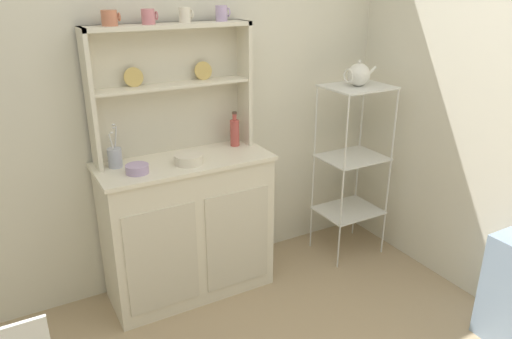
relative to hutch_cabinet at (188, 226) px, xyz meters
The scene contains 13 objects.
wall_back 0.83m from the hutch_cabinet, 100.37° to the left, with size 3.84×0.05×2.50m, color silver.
hutch_cabinet is the anchor object (origin of this frame).
hutch_shelf_unit 0.90m from the hutch_cabinet, 90.00° to the left, with size 0.97×0.18×0.77m.
bakers_rack 1.25m from the hutch_cabinet, ahead, with size 0.43×0.35×1.24m.
cup_terracotta_0 1.29m from the hutch_cabinet, 159.01° to the left, with size 0.10×0.08×0.08m.
cup_rose_1 1.26m from the hutch_cabinet, 132.06° to the left, with size 0.09×0.07×0.08m.
cup_cream_2 1.26m from the hutch_cabinet, 50.45° to the left, with size 0.08×0.07×0.08m.
cup_lilac_3 1.30m from the hutch_cabinet, 20.40° to the left, with size 0.08×0.07×0.09m.
bowl_mixing_large 0.56m from the hutch_cabinet, 166.35° to the right, with size 0.13×0.13×0.05m, color #B79ECC.
bowl_floral_medium 0.48m from the hutch_cabinet, 90.00° to the right, with size 0.17×0.17×0.06m, color silver.
jam_bottle 0.66m from the hutch_cabinet, 12.72° to the left, with size 0.06×0.06×0.22m.
utensil_jar 0.64m from the hutch_cabinet, 168.43° to the left, with size 0.08×0.08×0.25m.
porcelain_teapot 1.48m from the hutch_cabinet, ahead, with size 0.24×0.15×0.17m.
Camera 1 is at (-0.89, -1.18, 1.90)m, focal length 33.91 mm.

